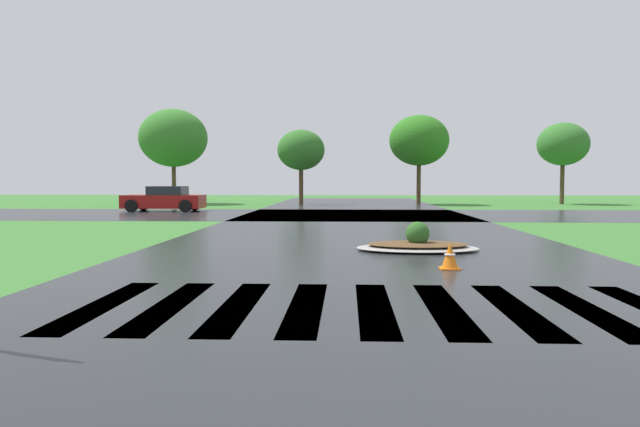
{
  "coord_description": "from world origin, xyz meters",
  "views": [
    {
      "loc": [
        -0.37,
        -2.39,
        1.67
      ],
      "look_at": [
        -1.05,
        12.45,
        0.8
      ],
      "focal_mm": 32.97,
      "sensor_mm": 36.0,
      "label": 1
    }
  ],
  "objects": [
    {
      "name": "asphalt_roadway",
      "position": [
        0.0,
        10.0,
        0.0
      ],
      "size": [
        10.5,
        80.0,
        0.01
      ],
      "primitive_type": "cube",
      "color": "#232628",
      "rests_on": "ground"
    },
    {
      "name": "asphalt_cross_road",
      "position": [
        0.0,
        25.37,
        0.0
      ],
      "size": [
        90.0,
        9.45,
        0.01
      ],
      "primitive_type": "cube",
      "color": "#232628",
      "rests_on": "ground"
    },
    {
      "name": "median_island",
      "position": [
        1.29,
        11.41,
        0.14
      ],
      "size": [
        2.86,
        1.77,
        0.68
      ],
      "color": "#9E9B93",
      "rests_on": "ground"
    },
    {
      "name": "traffic_cone",
      "position": [
        1.55,
        8.53,
        0.24
      ],
      "size": [
        0.36,
        0.36,
        0.5
      ],
      "color": "orange",
      "rests_on": "ground"
    },
    {
      "name": "car_silver_hatch",
      "position": [
        -9.92,
        27.95,
        0.62
      ],
      "size": [
        4.14,
        2.03,
        1.32
      ],
      "rotation": [
        0.0,
        0.0,
        3.13
      ],
      "color": "maroon",
      "rests_on": "ground"
    },
    {
      "name": "crosswalk_stripes",
      "position": [
        -0.0,
        5.2,
        0.0
      ],
      "size": [
        7.65,
        3.28,
        0.01
      ],
      "color": "white",
      "rests_on": "ground"
    },
    {
      "name": "background_treeline",
      "position": [
        0.45,
        37.03,
        4.12
      ],
      "size": [
        37.76,
        5.1,
        6.45
      ],
      "color": "#4C3823",
      "rests_on": "ground"
    }
  ]
}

